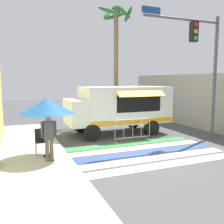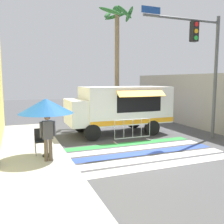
{
  "view_description": "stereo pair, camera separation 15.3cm",
  "coord_description": "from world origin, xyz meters",
  "px_view_note": "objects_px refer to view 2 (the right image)",
  "views": [
    {
      "loc": [
        -4.83,
        -8.23,
        2.92
      ],
      "look_at": [
        -0.4,
        2.62,
        1.4
      ],
      "focal_mm": 40.0,
      "sensor_mm": 36.0,
      "label": 1
    },
    {
      "loc": [
        -4.69,
        -8.28,
        2.92
      ],
      "look_at": [
        -0.4,
        2.62,
        1.4
      ],
      "focal_mm": 40.0,
      "sensor_mm": 36.0,
      "label": 2
    }
  ],
  "objects_px": {
    "folding_chair": "(41,138)",
    "food_truck": "(118,106)",
    "patio_umbrella": "(46,106)",
    "vendor_person": "(48,134)",
    "traffic_signal_pole": "(203,55)",
    "palm_tree": "(117,41)",
    "barricade_front": "(133,131)"
  },
  "relations": [
    {
      "from": "food_truck",
      "to": "folding_chair",
      "type": "bearing_deg",
      "value": -148.01
    },
    {
      "from": "vendor_person",
      "to": "traffic_signal_pole",
      "type": "bearing_deg",
      "value": 5.89
    },
    {
      "from": "traffic_signal_pole",
      "to": "palm_tree",
      "type": "bearing_deg",
      "value": 109.22
    },
    {
      "from": "patio_umbrella",
      "to": "folding_chair",
      "type": "relative_size",
      "value": 2.24
    },
    {
      "from": "traffic_signal_pole",
      "to": "palm_tree",
      "type": "xyz_separation_m",
      "value": [
        -2.0,
        5.73,
        1.34
      ]
    },
    {
      "from": "traffic_signal_pole",
      "to": "folding_chair",
      "type": "distance_m",
      "value": 8.24
    },
    {
      "from": "food_truck",
      "to": "traffic_signal_pole",
      "type": "xyz_separation_m",
      "value": [
        3.22,
        -2.73,
        2.57
      ]
    },
    {
      "from": "folding_chair",
      "to": "patio_umbrella",
      "type": "bearing_deg",
      "value": -75.47
    },
    {
      "from": "traffic_signal_pole",
      "to": "food_truck",
      "type": "bearing_deg",
      "value": 139.73
    },
    {
      "from": "food_truck",
      "to": "vendor_person",
      "type": "bearing_deg",
      "value": -138.17
    },
    {
      "from": "barricade_front",
      "to": "folding_chair",
      "type": "bearing_deg",
      "value": -169.38
    },
    {
      "from": "patio_umbrella",
      "to": "palm_tree",
      "type": "xyz_separation_m",
      "value": [
        5.34,
        6.18,
        3.44
      ]
    },
    {
      "from": "barricade_front",
      "to": "food_truck",
      "type": "bearing_deg",
      "value": 89.59
    },
    {
      "from": "patio_umbrella",
      "to": "vendor_person",
      "type": "relative_size",
      "value": 1.29
    },
    {
      "from": "folding_chair",
      "to": "food_truck",
      "type": "bearing_deg",
      "value": 26.6
    },
    {
      "from": "food_truck",
      "to": "vendor_person",
      "type": "height_order",
      "value": "food_truck"
    },
    {
      "from": "folding_chair",
      "to": "barricade_front",
      "type": "relative_size",
      "value": 0.51
    },
    {
      "from": "food_truck",
      "to": "folding_chair",
      "type": "relative_size",
      "value": 5.75
    },
    {
      "from": "traffic_signal_pole",
      "to": "patio_umbrella",
      "type": "xyz_separation_m",
      "value": [
        -7.34,
        -0.44,
        -2.1
      ]
    },
    {
      "from": "patio_umbrella",
      "to": "folding_chair",
      "type": "height_order",
      "value": "patio_umbrella"
    },
    {
      "from": "food_truck",
      "to": "traffic_signal_pole",
      "type": "relative_size",
      "value": 0.91
    },
    {
      "from": "traffic_signal_pole",
      "to": "vendor_person",
      "type": "relative_size",
      "value": 3.62
    },
    {
      "from": "folding_chair",
      "to": "palm_tree",
      "type": "relative_size",
      "value": 0.12
    },
    {
      "from": "patio_umbrella",
      "to": "palm_tree",
      "type": "height_order",
      "value": "palm_tree"
    },
    {
      "from": "barricade_front",
      "to": "vendor_person",
      "type": "bearing_deg",
      "value": -156.09
    },
    {
      "from": "patio_umbrella",
      "to": "barricade_front",
      "type": "height_order",
      "value": "patio_umbrella"
    },
    {
      "from": "food_truck",
      "to": "palm_tree",
      "type": "relative_size",
      "value": 0.72
    },
    {
      "from": "patio_umbrella",
      "to": "barricade_front",
      "type": "xyz_separation_m",
      "value": [
        4.11,
        1.29,
        -1.45
      ]
    },
    {
      "from": "palm_tree",
      "to": "patio_umbrella",
      "type": "bearing_deg",
      "value": -130.86
    },
    {
      "from": "patio_umbrella",
      "to": "vendor_person",
      "type": "bearing_deg",
      "value": -93.19
    },
    {
      "from": "food_truck",
      "to": "patio_umbrella",
      "type": "distance_m",
      "value": 5.22
    },
    {
      "from": "food_truck",
      "to": "traffic_signal_pole",
      "type": "bearing_deg",
      "value": -40.27
    }
  ]
}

